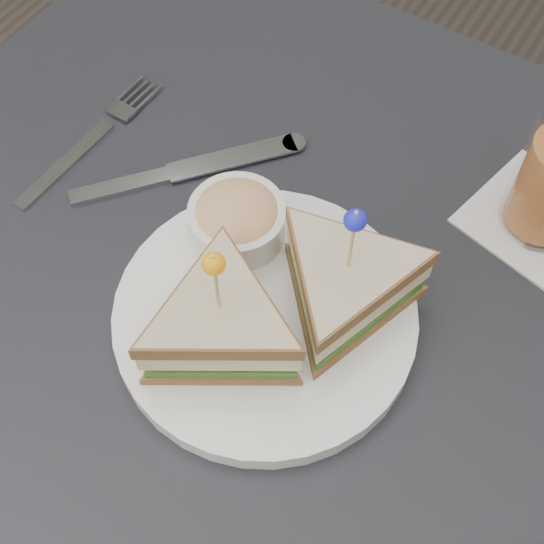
{
  "coord_description": "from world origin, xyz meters",
  "views": [
    {
      "loc": [
        0.18,
        -0.26,
        1.31
      ],
      "look_at": [
        0.01,
        0.01,
        0.8
      ],
      "focal_mm": 50.0,
      "sensor_mm": 36.0,
      "label": 1
    }
  ],
  "objects": [
    {
      "name": "cutlery_fork",
      "position": [
        -0.23,
        0.08,
        0.75
      ],
      "size": [
        0.03,
        0.19,
        0.01
      ],
      "rotation": [
        0.0,
        0.0,
        -0.05
      ],
      "color": "#B6BBC1",
      "rests_on": "table"
    },
    {
      "name": "table",
      "position": [
        0.0,
        0.0,
        0.67
      ],
      "size": [
        0.8,
        0.8,
        0.75
      ],
      "color": "black",
      "rests_on": "ground"
    },
    {
      "name": "plate_meal",
      "position": [
        0.02,
        -0.01,
        0.79
      ],
      "size": [
        0.28,
        0.27,
        0.15
      ],
      "rotation": [
        0.0,
        0.0,
        0.03
      ],
      "color": "white",
      "rests_on": "table"
    },
    {
      "name": "cutlery_knife",
      "position": [
        -0.14,
        0.08,
        0.75
      ],
      "size": [
        0.16,
        0.19,
        0.01
      ],
      "rotation": [
        0.0,
        0.0,
        -0.7
      ],
      "color": "silver",
      "rests_on": "table"
    },
    {
      "name": "ground_plane",
      "position": [
        0.0,
        0.0,
        0.0
      ],
      "size": [
        3.5,
        3.5,
        0.0
      ],
      "primitive_type": "plane",
      "color": "#3F3833"
    }
  ]
}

